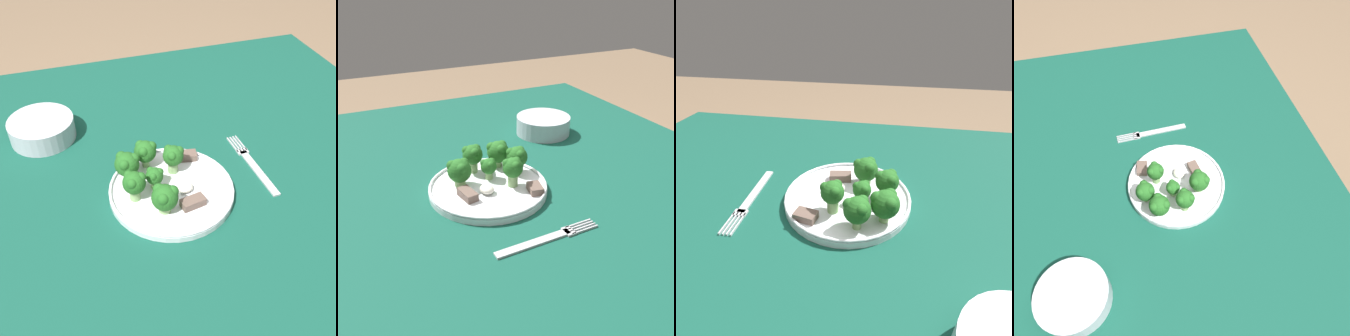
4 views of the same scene
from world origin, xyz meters
TOP-DOWN VIEW (x-y plane):
  - ground_plane at (0.00, 0.00)m, footprint 8.00×8.00m
  - table at (0.00, 0.00)m, footprint 1.22×0.99m
  - dinner_plate at (-0.00, -0.09)m, footprint 0.24×0.24m
  - fork at (0.18, -0.06)m, footprint 0.03×0.19m
  - cream_bowl at (-0.22, 0.16)m, footprint 0.14×0.14m
  - broccoli_floret_near_rim_left at (-0.07, -0.09)m, footprint 0.04×0.04m
  - broccoli_floret_center_left at (-0.03, -0.14)m, footprint 0.05×0.05m
  - broccoli_floret_back_left at (-0.03, -0.01)m, footprint 0.05×0.04m
  - broccoli_floret_front_left at (-0.07, -0.03)m, footprint 0.05×0.05m
  - broccoli_floret_center_back at (-0.03, -0.07)m, footprint 0.03×0.03m
  - broccoli_floret_mid_cluster at (0.02, -0.04)m, footprint 0.04×0.04m
  - meat_slice_front_slice at (0.02, -0.14)m, footprint 0.05×0.03m
  - meat_slice_middle_slice at (0.06, -0.01)m, footprint 0.04×0.03m
  - sauce_dollop at (0.02, -0.10)m, footprint 0.03×0.03m

SIDE VIEW (x-z plane):
  - ground_plane at x=0.00m, z-range 0.00..0.00m
  - table at x=0.00m, z-range 0.27..1.00m
  - fork at x=0.18m, z-range 0.73..0.74m
  - dinner_plate at x=0.00m, z-range 0.73..0.75m
  - meat_slice_middle_slice at x=0.06m, z-range 0.75..0.76m
  - meat_slice_front_slice at x=0.02m, z-range 0.75..0.76m
  - sauce_dollop at x=0.02m, z-range 0.75..0.76m
  - cream_bowl at x=-0.22m, z-range 0.73..0.78m
  - broccoli_floret_center_back at x=-0.03m, z-range 0.75..0.80m
  - broccoli_floret_center_left at x=-0.03m, z-range 0.75..0.81m
  - broccoli_floret_front_left at x=-0.07m, z-range 0.75..0.81m
  - broccoli_floret_back_left at x=-0.03m, z-range 0.75..0.81m
  - broccoli_floret_mid_cluster at x=0.02m, z-range 0.75..0.81m
  - broccoli_floret_near_rim_left at x=-0.07m, z-range 0.75..0.82m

